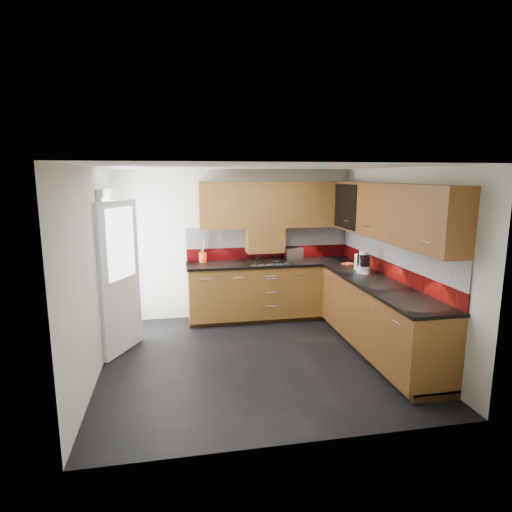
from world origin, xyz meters
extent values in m
cube|color=black|center=(0.00, 0.00, -0.01)|extent=(4.00, 3.80, 0.02)
cube|color=white|center=(0.00, 0.00, 2.45)|extent=(4.00, 3.80, 0.10)
cube|color=beige|center=(0.00, 1.84, 1.20)|extent=(4.00, 0.08, 2.64)
cube|color=beige|center=(0.00, -1.84, 1.20)|extent=(4.00, 0.08, 2.64)
cube|color=beige|center=(-1.94, 0.00, 1.20)|extent=(0.08, 3.80, 2.64)
cube|color=beige|center=(1.94, 0.00, 1.20)|extent=(0.08, 3.80, 2.64)
cube|color=brown|center=(0.55, 1.50, 0.48)|extent=(2.70, 0.60, 0.95)
cube|color=#5D3416|center=(1.60, -0.10, 0.48)|extent=(0.60, 2.60, 0.95)
cube|color=#3A2110|center=(0.55, 1.53, 0.05)|extent=(2.70, 0.54, 0.10)
cube|color=#3A2110|center=(1.63, -0.10, 0.05)|extent=(0.54, 2.60, 0.10)
cube|color=black|center=(0.54, 1.49, 0.92)|extent=(2.72, 0.62, 0.04)
cube|color=black|center=(1.59, -0.12, 0.92)|extent=(0.62, 2.60, 0.04)
cube|color=#65090B|center=(0.55, 1.79, 1.04)|extent=(2.70, 0.02, 0.20)
cube|color=white|center=(0.55, 1.79, 1.31)|extent=(2.70, 0.02, 0.34)
cube|color=#65090B|center=(1.89, 0.20, 1.04)|extent=(0.02, 3.20, 0.20)
cube|color=white|center=(1.89, 0.20, 1.31)|extent=(0.02, 3.20, 0.34)
cube|color=brown|center=(0.65, 1.64, 1.84)|extent=(2.50, 0.33, 0.72)
cube|color=#5D3416|center=(1.73, 0.04, 1.84)|extent=(0.33, 2.87, 0.72)
cube|color=silver|center=(0.50, 1.46, 1.63)|extent=(1.80, 0.01, 0.16)
cube|color=silver|center=(1.56, 0.00, 1.63)|extent=(0.01, 2.00, 0.16)
cube|color=brown|center=(0.45, 1.64, 1.28)|extent=(0.60, 0.33, 0.40)
cube|color=black|center=(1.56, 1.07, 1.84)|extent=(0.01, 0.80, 0.66)
cube|color=#FFD18C|center=(1.87, 1.07, 1.84)|extent=(0.01, 0.76, 0.64)
cube|color=black|center=(1.73, 1.07, 1.86)|extent=(0.29, 0.76, 0.01)
cylinder|color=black|center=(1.73, 0.82, 1.96)|extent=(0.07, 0.07, 0.16)
cylinder|color=black|center=(1.73, 0.97, 1.96)|extent=(0.07, 0.07, 0.16)
cylinder|color=white|center=(1.73, 1.12, 1.96)|extent=(0.07, 0.07, 0.16)
cylinder|color=black|center=(1.73, 1.27, 1.96)|extent=(0.07, 0.07, 0.16)
cube|color=white|center=(-1.86, 0.90, 1.02)|extent=(0.06, 0.95, 2.04)
cube|color=white|center=(-1.68, 0.55, 1.00)|extent=(0.42, 0.73, 1.98)
cube|color=white|center=(-1.65, 0.55, 1.45)|extent=(0.28, 0.50, 0.90)
cube|color=silver|center=(0.45, 1.48, 0.95)|extent=(0.59, 0.51, 0.02)
torus|color=black|center=(0.30, 1.36, 0.98)|extent=(0.13, 0.13, 0.02)
torus|color=black|center=(0.60, 1.36, 0.98)|extent=(0.13, 0.13, 0.02)
torus|color=black|center=(0.30, 1.60, 0.98)|extent=(0.13, 0.13, 0.02)
torus|color=black|center=(0.60, 1.60, 0.98)|extent=(0.13, 0.13, 0.02)
cube|color=black|center=(0.45, 1.23, 0.96)|extent=(0.45, 0.04, 0.02)
cylinder|color=red|center=(-0.55, 1.68, 1.01)|extent=(0.12, 0.12, 0.15)
cylinder|color=#945A3B|center=(-0.55, 1.70, 1.20)|extent=(0.06, 0.01, 0.30)
cylinder|color=#945A3B|center=(-0.54, 1.70, 1.19)|extent=(0.05, 0.03, 0.28)
cylinder|color=#945A3B|center=(-0.56, 1.70, 1.21)|extent=(0.06, 0.03, 0.32)
cylinder|color=#945A3B|center=(-0.53, 1.69, 1.18)|extent=(0.04, 0.04, 0.26)
cylinder|color=#945A3B|center=(-0.57, 1.69, 1.19)|extent=(0.04, 0.05, 0.29)
cube|color=silver|center=(0.91, 1.58, 1.04)|extent=(0.30, 0.19, 0.20)
cube|color=black|center=(0.91, 1.58, 1.14)|extent=(0.22, 0.03, 0.01)
cube|color=black|center=(0.91, 1.63, 1.14)|extent=(0.22, 0.03, 0.01)
cylinder|color=white|center=(1.63, 0.48, 0.99)|extent=(0.19, 0.19, 0.10)
cylinder|color=black|center=(1.63, 0.48, 1.13)|extent=(0.18, 0.18, 0.17)
cylinder|color=white|center=(1.63, 0.48, 1.23)|extent=(0.12, 0.12, 0.04)
cylinder|color=white|center=(1.65, 0.70, 1.05)|extent=(0.12, 0.12, 0.23)
cube|color=red|center=(1.66, 1.08, 0.95)|extent=(0.19, 0.18, 0.02)
camera|label=1|loc=(-0.96, -5.03, 2.30)|focal=30.00mm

